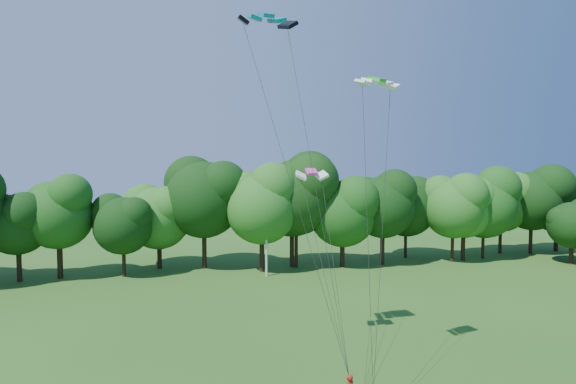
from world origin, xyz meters
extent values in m
cylinder|color=silver|center=(3.26, 32.10, 4.45)|extent=(0.22, 0.22, 8.89)
cube|color=silver|center=(3.26, 32.10, 8.67)|extent=(1.69, 0.71, 0.08)
cube|color=#047E95|center=(-1.01, 10.46, 20.20)|extent=(3.33, 1.71, 0.66)
cube|color=green|center=(4.34, 7.44, 16.36)|extent=(2.52, 1.60, 0.45)
cube|color=#E13EA3|center=(2.15, 12.02, 11.45)|extent=(2.05, 1.10, 0.45)
cylinder|color=#342214|center=(7.52, 35.70, 2.43)|extent=(0.52, 0.52, 4.86)
ellipsoid|color=black|center=(7.52, 35.70, 8.84)|extent=(9.72, 9.72, 10.61)
cylinder|color=black|center=(28.83, 34.25, 1.79)|extent=(0.44, 0.44, 3.57)
ellipsoid|color=#286820|center=(28.83, 34.25, 6.50)|extent=(7.15, 7.15, 7.80)
camera|label=1|loc=(-5.96, -14.64, 11.75)|focal=28.00mm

